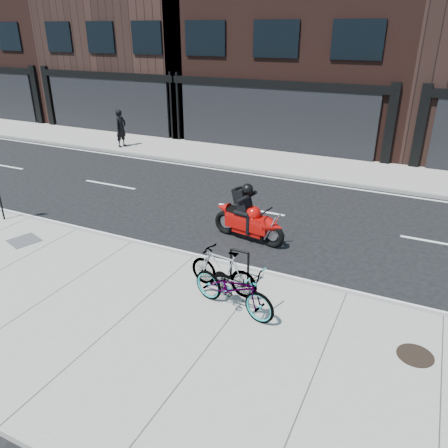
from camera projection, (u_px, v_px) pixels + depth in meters
The scene contains 12 objects.
ground at pixel (226, 232), 13.18m from camera, with size 120.00×120.00×0.00m, color black.
sidewalk_near at pixel (122, 322), 9.04m from camera, with size 60.00×6.00×0.13m, color gray.
sidewalk_far at pixel (300, 165), 19.53m from camera, with size 60.00×3.50×0.13m, color gray.
building_west at pixel (34, 11), 31.04m from camera, with size 10.00×10.00×13.50m, color black.
building_midwest at pixel (153, 22), 27.39m from camera, with size 10.00×10.00×12.00m, color black.
bike_rack at pixel (239, 263), 10.15m from camera, with size 0.51×0.08×0.85m.
bicycle_front at pixel (233, 288), 9.11m from camera, with size 0.71×2.04×1.07m, color gray.
bicycle_rear at pixel (223, 270), 9.80m from camera, with size 0.49×1.75×1.05m, color gray.
motorcycle at pixel (251, 219), 12.36m from camera, with size 2.30×0.79×1.72m.
pedestrian at pixel (121, 128), 21.89m from camera, with size 0.68×0.44×1.85m, color black.
manhole_cover at pixel (415, 355), 8.00m from camera, with size 0.66×0.66×0.01m, color black.
utility_grate at pixel (24, 241), 12.35m from camera, with size 0.75×0.75×0.01m, color #414143.
Camera 1 is at (5.12, -10.77, 5.61)m, focal length 35.00 mm.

